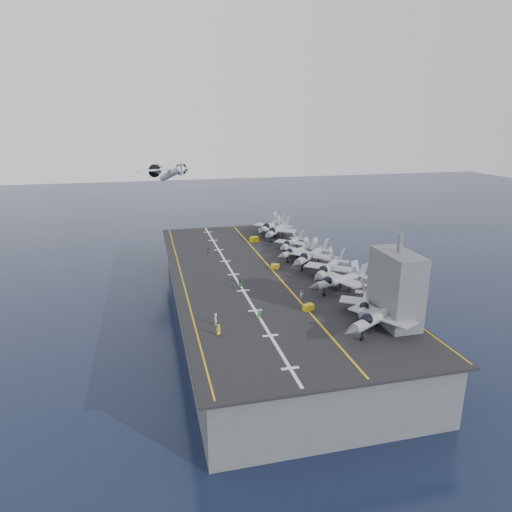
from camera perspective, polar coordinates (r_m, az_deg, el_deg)
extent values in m
plane|color=#142135|center=(103.82, 0.53, -7.51)|extent=(500.00, 500.00, 0.00)
cube|color=#56595E|center=(101.88, 0.54, -4.94)|extent=(36.00, 90.00, 10.00)
cube|color=black|center=(100.08, 0.54, -2.17)|extent=(38.00, 92.00, 0.40)
cube|color=gold|center=(100.75, 2.20, -1.92)|extent=(0.35, 90.00, 0.02)
cube|color=silver|center=(98.78, -2.83, -2.32)|extent=(0.50, 90.00, 0.02)
cube|color=gold|center=(97.45, -9.20, -2.79)|extent=(0.25, 90.00, 0.02)
cube|color=gold|center=(105.87, 10.30, -1.26)|extent=(0.25, 90.00, 0.02)
imported|color=gold|center=(71.80, -4.71, -9.17)|extent=(1.24, 1.04, 1.77)
imported|color=silver|center=(75.16, -5.08, -7.86)|extent=(1.06, 1.34, 1.98)
imported|color=#217C2F|center=(90.37, -1.98, -3.47)|extent=(1.45, 1.43, 2.04)
imported|color=#B10B18|center=(114.26, -6.03, 0.67)|extent=(0.67, 0.99, 1.62)
imported|color=green|center=(77.03, 0.43, -7.23)|extent=(1.29, 1.09, 1.82)
imported|color=white|center=(85.80, 5.72, -4.82)|extent=(1.12, 0.91, 1.61)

